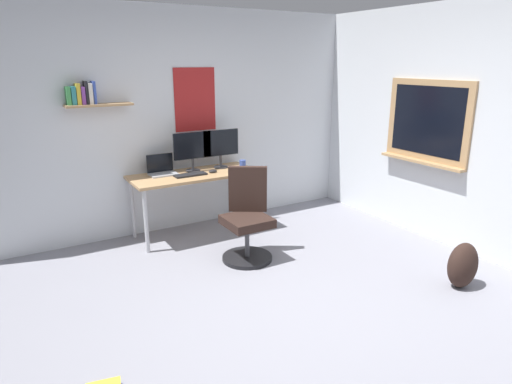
{
  "coord_description": "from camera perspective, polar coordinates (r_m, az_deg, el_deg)",
  "views": [
    {
      "loc": [
        -1.86,
        -2.64,
        2.0
      ],
      "look_at": [
        0.14,
        0.72,
        0.85
      ],
      "focal_mm": 31.45,
      "sensor_mm": 36.0,
      "label": 1
    }
  ],
  "objects": [
    {
      "name": "wall_right",
      "position": [
        5.11,
        27.47,
        6.71
      ],
      "size": [
        0.22,
        5.0,
        2.6
      ],
      "color": "silver",
      "rests_on": "ground"
    },
    {
      "name": "coffee_mug",
      "position": [
        5.47,
        -1.72,
        3.6
      ],
      "size": [
        0.08,
        0.08,
        0.09
      ],
      "primitive_type": "cylinder",
      "color": "#334CA5",
      "rests_on": "desk"
    },
    {
      "name": "keyboard",
      "position": [
        5.14,
        -8.33,
        2.18
      ],
      "size": [
        0.37,
        0.13,
        0.02
      ],
      "primitive_type": "cube",
      "color": "black",
      "rests_on": "desk"
    },
    {
      "name": "backpack",
      "position": [
        4.52,
        24.81,
        -8.46
      ],
      "size": [
        0.32,
        0.22,
        0.43
      ],
      "primitive_type": "ellipsoid",
      "color": "black",
      "rests_on": "ground"
    },
    {
      "name": "monitor_primary",
      "position": [
        5.29,
        -8.09,
        5.47
      ],
      "size": [
        0.46,
        0.17,
        0.46
      ],
      "color": "#38383D",
      "rests_on": "desk"
    },
    {
      "name": "ground_plane",
      "position": [
        3.79,
        3.91,
        -15.45
      ],
      "size": [
        5.2,
        5.2,
        0.0
      ],
      "primitive_type": "plane",
      "color": "gray",
      "rests_on": "ground"
    },
    {
      "name": "desk",
      "position": [
        5.26,
        -7.88,
        1.56
      ],
      "size": [
        1.46,
        0.62,
        0.74
      ],
      "color": "tan",
      "rests_on": "ground"
    },
    {
      "name": "laptop",
      "position": [
        5.25,
        -11.88,
        2.79
      ],
      "size": [
        0.31,
        0.21,
        0.23
      ],
      "color": "#ADAFB5",
      "rests_on": "desk"
    },
    {
      "name": "office_chair",
      "position": [
        4.64,
        -1.11,
        -3.67
      ],
      "size": [
        0.55,
        0.57,
        0.95
      ],
      "color": "black",
      "rests_on": "ground"
    },
    {
      "name": "monitor_secondary",
      "position": [
        5.43,
        -4.52,
        5.88
      ],
      "size": [
        0.46,
        0.17,
        0.46
      ],
      "color": "#38383D",
      "rests_on": "desk"
    },
    {
      "name": "computer_mouse",
      "position": [
        5.25,
        -5.51,
        2.65
      ],
      "size": [
        0.1,
        0.06,
        0.03
      ],
      "primitive_type": "ellipsoid",
      "color": "#262628",
      "rests_on": "desk"
    },
    {
      "name": "wall_back",
      "position": [
        5.46,
        -10.77,
        8.79
      ],
      "size": [
        5.0,
        0.3,
        2.6
      ],
      "color": "silver",
      "rests_on": "ground"
    }
  ]
}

